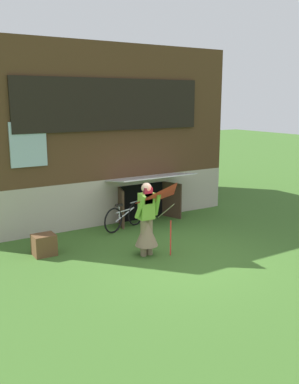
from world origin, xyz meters
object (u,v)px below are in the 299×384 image
object	(u,v)px
person	(147,225)
kite	(177,201)
wooden_crate	(44,245)
bicycle_silver	(125,216)

from	to	relation	value
person	kite	world-z (taller)	person
wooden_crate	kite	bearing A→B (deg)	-36.92
kite	wooden_crate	distance (m)	3.18
bicycle_silver	wooden_crate	distance (m)	2.64
bicycle_silver	wooden_crate	size ratio (longest dim) A/B	3.10
bicycle_silver	wooden_crate	xyz separation A→B (m)	(-2.51, -0.79, -0.12)
kite	person	bearing A→B (deg)	127.17
person	bicycle_silver	bearing A→B (deg)	82.93
wooden_crate	person	bearing A→B (deg)	-32.14
person	bicycle_silver	world-z (taller)	person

